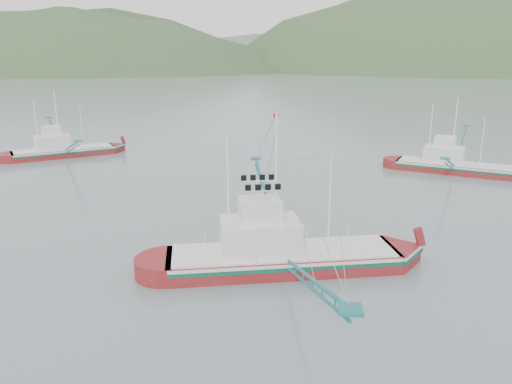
{
  "coord_description": "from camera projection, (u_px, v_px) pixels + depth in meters",
  "views": [
    {
      "loc": [
        3.31,
        -36.34,
        15.26
      ],
      "look_at": [
        0.0,
        6.0,
        3.2
      ],
      "focal_mm": 35.0,
      "sensor_mm": 36.0,
      "label": 1
    }
  ],
  "objects": [
    {
      "name": "ground",
      "position": [
        250.0,
        252.0,
        39.27
      ],
      "size": [
        1200.0,
        1200.0,
        0.0
      ],
      "primitive_type": "plane",
      "color": "slate",
      "rests_on": "ground"
    },
    {
      "name": "bg_boat_left",
      "position": [
        62.0,
        142.0,
        74.11
      ],
      "size": [
        18.7,
        23.6,
        10.58
      ],
      "rotation": [
        0.0,
        0.0,
        0.59
      ],
      "color": "maroon",
      "rests_on": "ground"
    },
    {
      "name": "main_boat",
      "position": [
        280.0,
        241.0,
        35.63
      ],
      "size": [
        17.18,
        29.75,
        12.19
      ],
      "rotation": [
        0.0,
        0.0,
        0.21
      ],
      "color": "maroon",
      "rests_on": "ground"
    },
    {
      "name": "ridge_distant",
      "position": [
        319.0,
        64.0,
        574.1
      ],
      "size": [
        960.0,
        400.0,
        240.0
      ],
      "primitive_type": "ellipsoid",
      "color": "slate",
      "rests_on": "ground"
    },
    {
      "name": "bg_boat_right",
      "position": [
        455.0,
        156.0,
        64.32
      ],
      "size": [
        14.91,
        25.21,
        10.65
      ],
      "rotation": [
        0.0,
        0.0,
        -0.39
      ],
      "color": "maroon",
      "rests_on": "ground"
    },
    {
      "name": "headland_left",
      "position": [
        66.0,
        71.0,
        398.03
      ],
      "size": [
        448.0,
        308.0,
        210.0
      ],
      "primitive_type": "ellipsoid",
      "color": "#36532B",
      "rests_on": "ground"
    }
  ]
}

